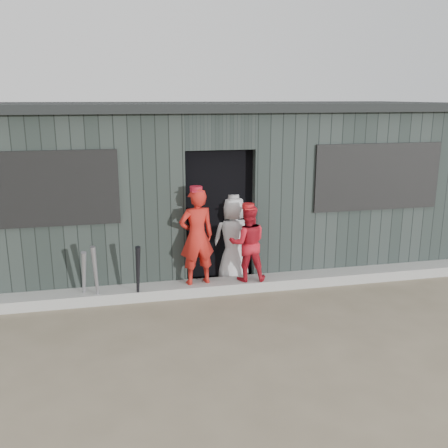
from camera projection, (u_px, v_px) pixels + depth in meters
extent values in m
plane|color=#6B5E49|center=(259.00, 352.00, 5.47)|extent=(80.00, 80.00, 0.00)
cube|color=gray|center=(224.00, 286.00, 7.17)|extent=(8.00, 0.36, 0.15)
cone|color=gray|center=(84.00, 277.00, 6.61)|extent=(0.14, 0.32, 0.78)
cone|color=gray|center=(96.00, 276.00, 6.57)|extent=(0.11, 0.20, 0.85)
cone|color=black|center=(138.00, 275.00, 6.63)|extent=(0.10, 0.23, 0.83)
imported|color=#B01D15|center=(197.00, 237.00, 6.91)|extent=(0.54, 0.40, 1.37)
imported|color=#B41623|center=(248.00, 243.00, 7.08)|extent=(0.58, 0.48, 1.10)
imported|color=silver|center=(233.00, 239.00, 7.41)|extent=(0.69, 0.49, 1.32)
cube|color=black|center=(203.00, 188.00, 8.48)|extent=(7.60, 2.70, 2.20)
cube|color=#282F2C|center=(55.00, 209.00, 6.67)|extent=(3.50, 0.20, 2.50)
cube|color=#2B3331|center=(363.00, 196.00, 7.61)|extent=(3.50, 0.20, 2.50)
cube|color=#272E2C|center=(219.00, 131.00, 6.89)|extent=(1.00, 0.20, 0.50)
cube|color=#2A322F|center=(409.00, 178.00, 9.28)|extent=(0.20, 3.00, 2.50)
cube|color=#252B2A|center=(190.00, 173.00, 9.79)|extent=(8.00, 0.20, 2.50)
cube|color=black|center=(202.00, 106.00, 8.14)|extent=(8.30, 3.30, 0.12)
cube|color=black|center=(40.00, 189.00, 6.45)|extent=(2.00, 0.04, 1.00)
cube|color=black|center=(378.00, 177.00, 7.45)|extent=(2.00, 0.04, 1.00)
cube|color=black|center=(191.00, 191.00, 7.43)|extent=(0.24, 0.24, 0.93)
cube|color=black|center=(216.00, 194.00, 7.47)|extent=(0.21, 0.18, 0.83)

